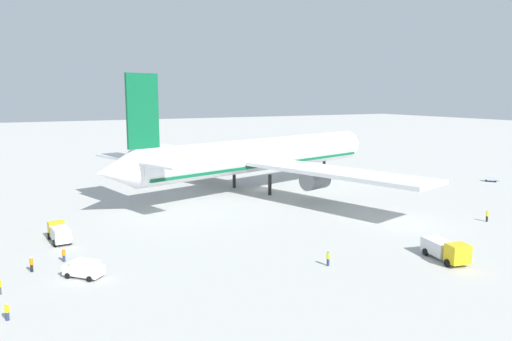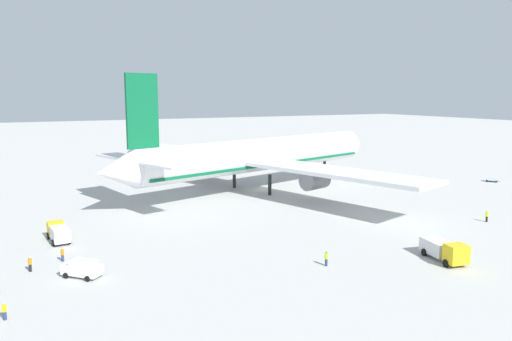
# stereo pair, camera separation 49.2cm
# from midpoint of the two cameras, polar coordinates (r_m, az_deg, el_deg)

# --- Properties ---
(ground_plane) EXTENTS (600.00, 600.00, 0.00)m
(ground_plane) POSITION_cam_midpoint_polar(r_m,az_deg,el_deg) (105.11, 0.52, -2.18)
(ground_plane) COLOR #B2B2AD
(airliner) EXTENTS (71.21, 78.72, 23.45)m
(airliner) POSITION_cam_midpoint_polar(r_m,az_deg,el_deg) (103.06, 0.03, 1.71)
(airliner) COLOR white
(airliner) RESTS_ON ground
(service_truck_0) EXTENTS (2.73, 6.26, 2.32)m
(service_truck_0) POSITION_cam_midpoint_polar(r_m,az_deg,el_deg) (73.39, -21.85, -6.62)
(service_truck_0) COLOR yellow
(service_truck_0) RESTS_ON ground
(service_truck_1) EXTENTS (3.67, 6.96, 2.65)m
(service_truck_1) POSITION_cam_midpoint_polar(r_m,az_deg,el_deg) (64.95, 20.76, -8.48)
(service_truck_1) COLOR yellow
(service_truck_1) RESTS_ON ground
(service_van) EXTENTS (4.32, 4.42, 1.97)m
(service_van) POSITION_cam_midpoint_polar(r_m,az_deg,el_deg) (58.79, -19.39, -10.56)
(service_van) COLOR white
(service_van) RESTS_ON ground
(baggage_cart_0) EXTENTS (3.33, 1.83, 0.40)m
(baggage_cart_0) POSITION_cam_midpoint_polar(r_m,az_deg,el_deg) (152.27, -11.54, 1.16)
(baggage_cart_0) COLOR #26598C
(baggage_cart_0) RESTS_ON ground
(baggage_cart_1) EXTENTS (2.53, 2.92, 1.21)m
(baggage_cart_1) POSITION_cam_midpoint_polar(r_m,az_deg,el_deg) (126.36, 25.30, -0.86)
(baggage_cart_1) COLOR #26598C
(baggage_cart_1) RESTS_ON ground
(ground_worker_0) EXTENTS (0.54, 0.54, 1.61)m
(ground_worker_0) POSITION_cam_midpoint_polar(r_m,az_deg,el_deg) (51.13, -26.95, -14.26)
(ground_worker_0) COLOR navy
(ground_worker_0) RESTS_ON ground
(ground_worker_1) EXTENTS (0.46, 0.46, 1.77)m
(ground_worker_1) POSITION_cam_midpoint_polar(r_m,az_deg,el_deg) (62.74, -24.60, -9.77)
(ground_worker_1) COLOR black
(ground_worker_1) RESTS_ON ground
(ground_worker_2) EXTENTS (0.56, 0.56, 1.68)m
(ground_worker_2) POSITION_cam_midpoint_polar(r_m,az_deg,el_deg) (64.87, -21.42, -9.01)
(ground_worker_2) COLOR navy
(ground_worker_2) RESTS_ON ground
(ground_worker_3) EXTENTS (0.55, 0.55, 1.76)m
(ground_worker_3) POSITION_cam_midpoint_polar(r_m,az_deg,el_deg) (59.71, 8.05, -9.97)
(ground_worker_3) COLOR navy
(ground_worker_3) RESTS_ON ground
(ground_worker_4) EXTENTS (0.47, 0.47, 1.79)m
(ground_worker_4) POSITION_cam_midpoint_polar(r_m,az_deg,el_deg) (86.77, 24.88, -4.75)
(ground_worker_4) COLOR black
(ground_worker_4) RESTS_ON ground
(traffic_cone_0) EXTENTS (0.36, 0.36, 0.55)m
(traffic_cone_0) POSITION_cam_midpoint_polar(r_m,az_deg,el_deg) (143.75, -7.81, 0.82)
(traffic_cone_0) COLOR orange
(traffic_cone_0) RESTS_ON ground
(traffic_cone_2) EXTENTS (0.36, 0.36, 0.55)m
(traffic_cone_2) POSITION_cam_midpoint_polar(r_m,az_deg,el_deg) (138.26, -11.50, 0.41)
(traffic_cone_2) COLOR orange
(traffic_cone_2) RESTS_ON ground
(traffic_cone_3) EXTENTS (0.36, 0.36, 0.55)m
(traffic_cone_3) POSITION_cam_midpoint_polar(r_m,az_deg,el_deg) (148.10, -0.87, 1.13)
(traffic_cone_3) COLOR orange
(traffic_cone_3) RESTS_ON ground
(traffic_cone_4) EXTENTS (0.36, 0.36, 0.55)m
(traffic_cone_4) POSITION_cam_midpoint_polar(r_m,az_deg,el_deg) (150.76, 6.70, 1.21)
(traffic_cone_4) COLOR orange
(traffic_cone_4) RESTS_ON ground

